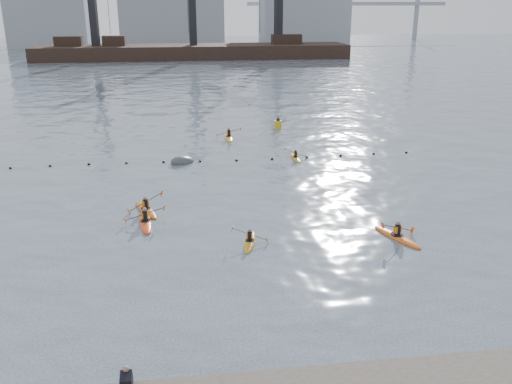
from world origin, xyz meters
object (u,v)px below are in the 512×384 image
Objects in this scene: kayaker_1 at (250,241)px; kayaker_2 at (146,209)px; nav_buoy at (278,124)px; kayaker_3 at (295,158)px; mooring_buoy at (183,163)px; kayaker_0 at (145,222)px; kayaker_5 at (229,137)px; kayaker_4 at (397,236)px.

kayaker_1 is 8.17m from kayaker_2.
nav_buoy is at bearing 38.75° from kayaker_2.
kayaker_3 reaches higher than mooring_buoy.
kayaker_0 is at bearing -116.79° from nav_buoy.
kayaker_2 is 1.55× the size of mooring_buoy.
nav_buoy is at bearing 34.03° from kayaker_5.
kayaker_3 is at bearing -104.30° from kayaker_4.
mooring_buoy is at bearing 72.53° from kayaker_0.
kayaker_3 is at bearing 40.21° from kayaker_0.
kayaker_5 is at bearing 101.09° from kayaker_1.
kayaker_4 is 0.99× the size of kayaker_5.
kayaker_3 is 9.40m from kayaker_5.
kayaker_1 is at bearing -65.92° from kayaker_2.
kayaker_4 is at bearing -55.19° from mooring_buoy.
kayaker_0 is 21.84m from kayaker_5.
nav_buoy is (12.43, 22.35, 0.31)m from kayaker_2.
kayaker_3 is 2.13× the size of nav_buoy.
kayaker_4 is (8.24, -0.50, 0.02)m from kayaker_1.
kayaker_1 is 0.87× the size of kayaker_2.
kayaker_0 is 1.63× the size of mooring_buoy.
mooring_buoy is (-9.41, 0.06, -0.09)m from kayaker_3.
nav_buoy reaches higher than kayaker_4.
kayaker_0 is at bearing -108.32° from kayaker_5.
kayaker_2 reaches higher than kayaker_1.
kayaker_2 is at bearing -102.86° from mooring_buoy.
kayaker_1 is at bearing -38.43° from kayaker_0.
mooring_buoy is at bearing -119.50° from kayaker_5.
nav_buoy reaches higher than mooring_buoy.
kayaker_2 is at bearing 85.26° from kayaker_0.
kayaker_4 reaches higher than kayaker_1.
kayaker_0 is 2.66× the size of nav_buoy.
mooring_buoy is (-3.46, 16.33, -0.09)m from kayaker_1.
kayaker_2 is at bearing -119.07° from nav_buoy.
kayaker_4 is (14.14, -6.15, 0.00)m from kayaker_2.
kayaker_4 is at bearing -85.46° from kayaker_3.
kayaker_4 is 25.81m from kayaker_5.
kayaker_3 is (11.77, 12.72, -0.02)m from kayaker_0.
kayaker_2 is 19.89m from kayaker_5.
kayaker_1 is 8.26m from kayaker_4.
kayaker_1 is at bearing -103.13° from nav_buoy.
nav_buoy is (9.99, 11.67, 0.42)m from mooring_buoy.
nav_buoy is at bearing 49.43° from mooring_buoy.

